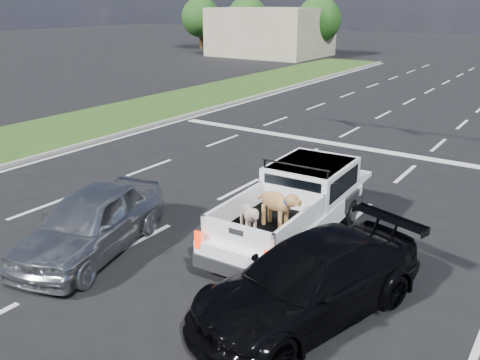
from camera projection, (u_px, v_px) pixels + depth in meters
name	position (u px, v px, depth m)	size (l,w,h in m)	color
ground	(200.00, 263.00, 10.42)	(160.00, 160.00, 0.00)	black
road_markings	(334.00, 176.00, 15.53)	(17.75, 60.00, 0.01)	silver
grass_median_left	(74.00, 128.00, 21.17)	(5.00, 60.00, 0.10)	#204716
curb_left	(114.00, 136.00, 19.87)	(0.15, 60.00, 0.14)	gray
building_left	(270.00, 32.00, 48.32)	(10.00, 8.00, 4.40)	#B9AD8D
tree_far_a	(201.00, 17.00, 54.82)	(4.20, 4.20, 5.40)	#332114
tree_far_b	(247.00, 18.00, 51.64)	(4.20, 4.20, 5.40)	#332114
tree_far_c	(318.00, 20.00, 47.39)	(4.20, 4.20, 5.40)	#332114
pickup_truck	(294.00, 206.00, 11.17)	(1.94, 4.78, 1.77)	black
silver_sedan	(91.00, 221.00, 10.67)	(1.64, 4.08, 1.39)	#B1B4B9
black_coupe	(310.00, 280.00, 8.50)	(1.84, 4.52, 1.31)	black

